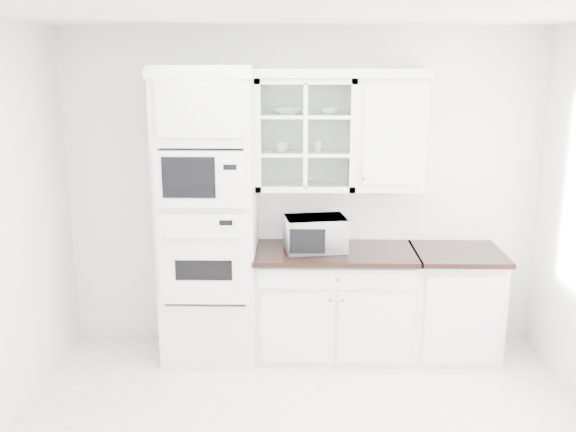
{
  "coord_description": "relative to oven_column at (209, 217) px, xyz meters",
  "views": [
    {
      "loc": [
        -0.01,
        -3.6,
        2.46
      ],
      "look_at": [
        -0.1,
        1.05,
        1.3
      ],
      "focal_mm": 40.0,
      "sensor_mm": 36.0,
      "label": 1
    }
  ],
  "objects": [
    {
      "name": "cup_b",
      "position": [
        0.88,
        0.15,
        0.55
      ],
      "size": [
        0.1,
        0.1,
        0.09
      ],
      "primitive_type": "imported",
      "rotation": [
        0.0,
        0.0,
        0.11
      ],
      "color": "white",
      "rests_on": "upper_cabinet_glass"
    },
    {
      "name": "crown_molding",
      "position": [
        0.68,
        0.14,
        1.14
      ],
      "size": [
        2.14,
        0.38,
        0.07
      ],
      "primitive_type": "cube",
      "color": "white",
      "rests_on": "room_shell"
    },
    {
      "name": "room_shell",
      "position": [
        0.75,
        -0.99,
        0.58
      ],
      "size": [
        4.0,
        3.5,
        2.7
      ],
      "color": "white",
      "rests_on": "ground"
    },
    {
      "name": "upper_cabinet_glass",
      "position": [
        0.78,
        0.17,
        0.65
      ],
      "size": [
        0.8,
        0.33,
        0.9
      ],
      "color": "white",
      "rests_on": "room_shell"
    },
    {
      "name": "cup_a",
      "position": [
        0.59,
        0.15,
        0.55
      ],
      "size": [
        0.13,
        0.13,
        0.09
      ],
      "primitive_type": "imported",
      "rotation": [
        0.0,
        0.0,
        -0.19
      ],
      "color": "white",
      "rests_on": "upper_cabinet_glass"
    },
    {
      "name": "extra_base_cabinet",
      "position": [
        2.03,
        0.03,
        -0.74
      ],
      "size": [
        0.72,
        0.67,
        0.92
      ],
      "color": "white",
      "rests_on": "ground"
    },
    {
      "name": "upper_cabinet_solid",
      "position": [
        1.46,
        0.17,
        0.65
      ],
      "size": [
        0.55,
        0.33,
        0.9
      ],
      "primitive_type": "cube",
      "color": "white",
      "rests_on": "room_shell"
    },
    {
      "name": "bowl_a",
      "position": [
        0.64,
        0.16,
        0.84
      ],
      "size": [
        0.29,
        0.29,
        0.06
      ],
      "primitive_type": "imported",
      "rotation": [
        0.0,
        0.0,
        -0.23
      ],
      "color": "white",
      "rests_on": "upper_cabinet_glass"
    },
    {
      "name": "oven_column",
      "position": [
        0.0,
        0.0,
        0.0
      ],
      "size": [
        0.76,
        0.68,
        2.4
      ],
      "color": "white",
      "rests_on": "ground"
    },
    {
      "name": "countertop_microwave",
      "position": [
        0.86,
        0.02,
        -0.14
      ],
      "size": [
        0.54,
        0.48,
        0.28
      ],
      "primitive_type": "imported",
      "rotation": [
        0.0,
        0.0,
        3.31
      ],
      "color": "white",
      "rests_on": "base_cabinet_run"
    },
    {
      "name": "bowl_b",
      "position": [
        0.97,
        0.17,
        0.84
      ],
      "size": [
        0.2,
        0.2,
        0.05
      ],
      "primitive_type": "imported",
      "rotation": [
        0.0,
        0.0,
        0.23
      ],
      "color": "white",
      "rests_on": "upper_cabinet_glass"
    },
    {
      "name": "base_cabinet_run",
      "position": [
        1.03,
        0.03,
        -0.74
      ],
      "size": [
        1.32,
        0.67,
        0.92
      ],
      "color": "white",
      "rests_on": "ground"
    }
  ]
}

